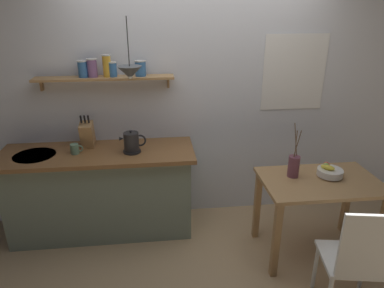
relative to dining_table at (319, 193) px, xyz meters
The scene contains 12 objects.
ground_plane 1.19m from the dining_table, 166.33° to the left, with size 14.00×14.00×0.00m, color tan.
back_wall 1.39m from the dining_table, 131.21° to the left, with size 6.80×0.11×2.70m.
kitchen_counter 2.07m from the dining_table, 164.29° to the left, with size 1.83×0.63×0.89m.
wall_shelf 2.21m from the dining_table, 158.44° to the left, with size 1.29×0.20×0.33m.
dining_table is the anchor object (origin of this frame).
dining_chair_near 0.74m from the dining_table, 93.08° to the right, with size 0.50×0.48×0.95m.
fruit_bowl 0.21m from the dining_table, 30.05° to the left, with size 0.22×0.22×0.12m.
twig_vase 0.33m from the dining_table, 155.90° to the left, with size 0.10×0.10×0.51m.
electric_kettle 1.76m from the dining_table, 163.55° to the left, with size 0.25×0.16×0.22m.
knife_block 2.21m from the dining_table, 162.35° to the left, with size 0.12×0.19×0.33m.
coffee_mug_by_sink 2.25m from the dining_table, 166.72° to the left, with size 0.12×0.08×0.09m.
pendant_lamp 1.97m from the dining_table, 164.32° to the left, with size 0.21×0.21×0.51m.
Camera 1 is at (-0.45, -2.80, 2.19)m, focal length 32.53 mm.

